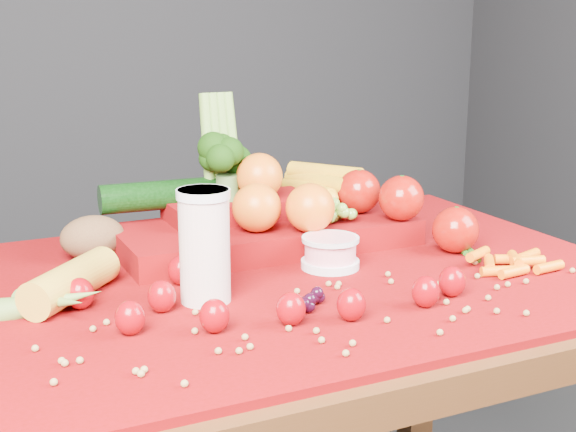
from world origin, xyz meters
name	(u,v)px	position (x,y,z in m)	size (l,w,h in m)	color
table	(293,335)	(0.00, 0.00, 0.66)	(1.10, 0.80, 0.75)	#3D210E
red_cloth	(293,276)	(0.00, 0.00, 0.76)	(1.05, 0.75, 0.01)	#6E030A
milk_glass	(204,242)	(-0.17, -0.06, 0.85)	(0.08, 0.08, 0.16)	beige
yogurt_bowl	(330,251)	(0.06, 0.00, 0.79)	(0.09, 0.09, 0.05)	silver
strawberry_scatter	(255,295)	(-0.12, -0.14, 0.79)	(0.54, 0.28, 0.05)	#8D0804
dark_grape_cluster	(316,300)	(-0.04, -0.16, 0.78)	(0.06, 0.05, 0.03)	black
soybean_scatter	(356,310)	(0.00, -0.20, 0.77)	(0.84, 0.24, 0.01)	olive
corn_ear	(58,296)	(-0.37, -0.01, 0.78)	(0.25, 0.26, 0.06)	gold
potato	(93,237)	(-0.27, 0.21, 0.80)	(0.11, 0.08, 0.07)	brown
baby_carrot_pile	(512,258)	(0.33, -0.13, 0.78)	(0.17, 0.17, 0.03)	orange
green_bean_pile	(463,246)	(0.32, -0.01, 0.77)	(0.14, 0.12, 0.01)	#225914
produce_mound	(279,211)	(0.05, 0.15, 0.82)	(0.59, 0.36, 0.27)	#6E030A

